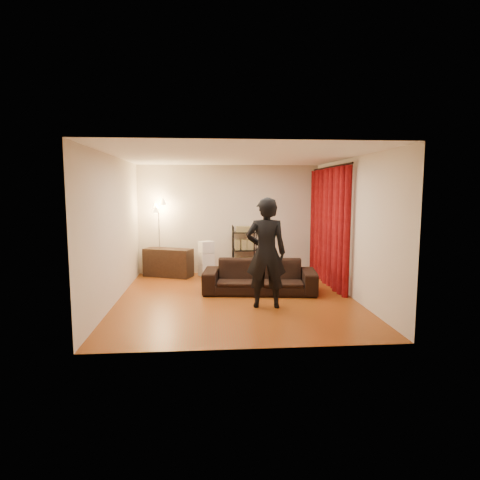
{
  "coord_description": "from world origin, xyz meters",
  "views": [
    {
      "loc": [
        -0.54,
        -7.53,
        2.06
      ],
      "look_at": [
        0.1,
        0.3,
        1.1
      ],
      "focal_mm": 30.0,
      "sensor_mm": 36.0,
      "label": 1
    }
  ],
  "objects": [
    {
      "name": "wall_right",
      "position": [
        2.25,
        0.0,
        1.35
      ],
      "size": [
        0.0,
        5.0,
        5.0
      ],
      "primitive_type": "plane",
      "rotation": [
        1.57,
        0.0,
        -1.57
      ],
      "color": "beige",
      "rests_on": "ground"
    },
    {
      "name": "media_cabinet",
      "position": [
        -1.49,
        2.15,
        0.34
      ],
      "size": [
        1.24,
        0.84,
        0.68
      ],
      "primitive_type": "cube",
      "rotation": [
        0.0,
        0.0,
        -0.38
      ],
      "color": "black",
      "rests_on": "ground"
    },
    {
      "name": "curtain_rod",
      "position": [
        2.15,
        1.12,
        2.58
      ],
      "size": [
        0.04,
        2.65,
        0.04
      ],
      "primitive_type": "cylinder",
      "rotation": [
        1.57,
        0.0,
        0.0
      ],
      "color": "black",
      "rests_on": "wall_right"
    },
    {
      "name": "sofa",
      "position": [
        0.51,
        0.42,
        0.33
      ],
      "size": [
        2.36,
        1.16,
        0.66
      ],
      "primitive_type": "imported",
      "rotation": [
        0.0,
        0.0,
        -0.13
      ],
      "color": "black",
      "rests_on": "ground"
    },
    {
      "name": "curtain",
      "position": [
        2.13,
        1.12,
        1.28
      ],
      "size": [
        0.22,
        2.65,
        2.55
      ],
      "primitive_type": null,
      "color": "maroon",
      "rests_on": "ground"
    },
    {
      "name": "floor_lamp",
      "position": [
        -1.71,
        2.22,
        0.91
      ],
      "size": [
        0.42,
        0.42,
        1.83
      ],
      "primitive_type": null,
      "rotation": [
        0.0,
        0.0,
        -0.34
      ],
      "color": "silver",
      "rests_on": "ground"
    },
    {
      "name": "wall_front",
      "position": [
        0.0,
        -2.5,
        1.35
      ],
      "size": [
        5.0,
        0.0,
        5.0
      ],
      "primitive_type": "plane",
      "rotation": [
        -1.57,
        0.0,
        0.0
      ],
      "color": "beige",
      "rests_on": "ground"
    },
    {
      "name": "wire_shelf",
      "position": [
        0.36,
        2.28,
        0.61
      ],
      "size": [
        0.59,
        0.45,
        1.22
      ],
      "primitive_type": null,
      "rotation": [
        0.0,
        0.0,
        -0.12
      ],
      "color": "black",
      "rests_on": "ground"
    },
    {
      "name": "person",
      "position": [
        0.49,
        -0.61,
        0.98
      ],
      "size": [
        0.76,
        0.54,
        1.96
      ],
      "primitive_type": "imported",
      "rotation": [
        0.0,
        0.0,
        3.04
      ],
      "color": "black",
      "rests_on": "ground"
    },
    {
      "name": "wall_left",
      "position": [
        -2.25,
        0.0,
        1.35
      ],
      "size": [
        0.0,
        5.0,
        5.0
      ],
      "primitive_type": "plane",
      "rotation": [
        1.57,
        0.0,
        1.57
      ],
      "color": "beige",
      "rests_on": "ground"
    },
    {
      "name": "storage_boxes",
      "position": [
        -0.57,
        2.12,
        0.43
      ],
      "size": [
        0.43,
        0.39,
        0.86
      ],
      "primitive_type": null,
      "rotation": [
        0.0,
        0.0,
        0.42
      ],
      "color": "silver",
      "rests_on": "ground"
    },
    {
      "name": "wall_back",
      "position": [
        0.0,
        2.5,
        1.35
      ],
      "size": [
        5.0,
        0.0,
        5.0
      ],
      "primitive_type": "plane",
      "rotation": [
        1.57,
        0.0,
        0.0
      ],
      "color": "beige",
      "rests_on": "ground"
    },
    {
      "name": "floor",
      "position": [
        0.0,
        0.0,
        0.0
      ],
      "size": [
        5.0,
        5.0,
        0.0
      ],
      "primitive_type": "plane",
      "color": "maroon",
      "rests_on": "ground"
    },
    {
      "name": "ceiling",
      "position": [
        0.0,
        0.0,
        2.7
      ],
      "size": [
        5.0,
        5.0,
        0.0
      ],
      "primitive_type": "plane",
      "rotation": [
        3.14,
        0.0,
        0.0
      ],
      "color": "white",
      "rests_on": "ground"
    }
  ]
}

